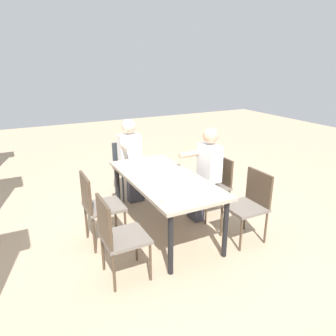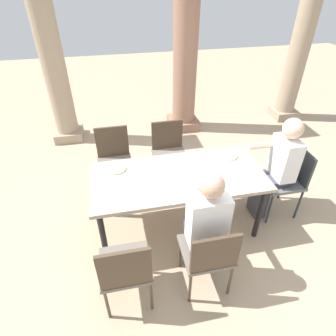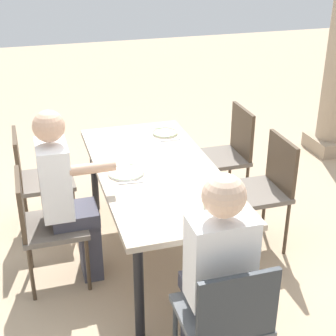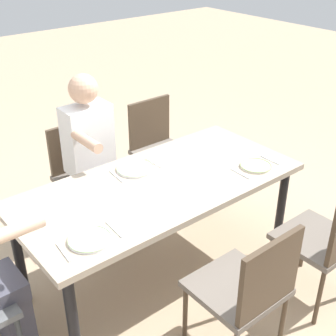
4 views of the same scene
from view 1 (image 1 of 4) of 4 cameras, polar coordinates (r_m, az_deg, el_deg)
ground_plane at (r=4.29m, az=-0.64°, el=-11.02°), size 16.00×16.00×0.00m
dining_table at (r=4.00m, az=-0.68°, el=-2.62°), size 1.83×0.85×0.75m
chair_west_north at (r=3.24m, az=-9.15°, el=-11.52°), size 0.44×0.44×0.89m
chair_west_south at (r=4.01m, az=14.51°, el=-5.83°), size 0.44×0.44×0.87m
chair_mid_north at (r=3.86m, az=-12.56°, el=-6.23°), size 0.44×0.44×0.90m
chair_mid_south at (r=4.53m, az=8.44°, el=-2.54°), size 0.44×0.44×0.85m
chair_head_east at (r=5.21m, az=-7.21°, el=0.61°), size 0.44×0.44×0.87m
diner_woman_green at (r=4.99m, az=-6.63°, el=1.96°), size 0.50×0.35×1.28m
diner_man_white at (r=4.37m, az=6.66°, el=-0.56°), size 0.35×0.49×1.29m
plate_0 at (r=3.35m, az=0.34°, el=-5.55°), size 0.21×0.21×0.02m
fork_0 at (r=3.23m, az=1.57°, el=-6.63°), size 0.02×0.17×0.01m
spoon_0 at (r=3.47m, az=-0.80°, el=-4.72°), size 0.02×0.17×0.01m
plate_1 at (r=4.08m, az=2.12°, el=-0.94°), size 0.25×0.25×0.02m
fork_1 at (r=3.96m, az=3.18°, el=-1.67°), size 0.02×0.17×0.01m
spoon_1 at (r=4.21m, az=1.13°, el=-0.39°), size 0.03×0.17×0.01m
plate_2 at (r=4.44m, az=-7.16°, el=0.57°), size 0.23×0.23×0.02m
fork_2 at (r=4.30m, az=-6.47°, el=-0.06°), size 0.03×0.17×0.01m
spoon_2 at (r=4.57m, az=-7.81°, el=1.03°), size 0.03×0.17×0.01m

